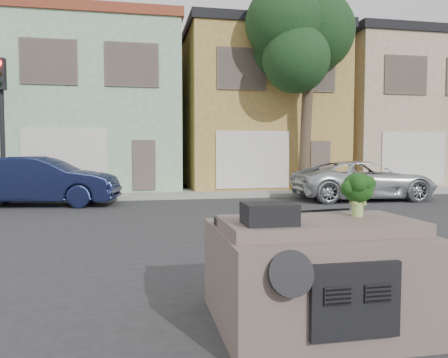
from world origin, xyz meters
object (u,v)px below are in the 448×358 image
object	(u,v)px
broccoli	(358,194)
traffic_signal	(2,130)
navy_sedan	(42,206)
silver_pickup	(363,200)

from	to	relation	value
broccoli	traffic_signal	bearing A→B (deg)	119.12
navy_sedan	silver_pickup	xyz separation A→B (m)	(11.35, -0.48, 0.00)
silver_pickup	traffic_signal	bearing A→B (deg)	83.93
silver_pickup	broccoli	bearing A→B (deg)	153.06
traffic_signal	broccoli	world-z (taller)	traffic_signal
navy_sedan	traffic_signal	world-z (taller)	traffic_signal
broccoli	navy_sedan	bearing A→B (deg)	115.90
silver_pickup	broccoli	distance (m)	12.26
navy_sedan	broccoli	bearing A→B (deg)	-146.13
silver_pickup	traffic_signal	xyz separation A→B (m)	(-12.93, 1.90, 2.55)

